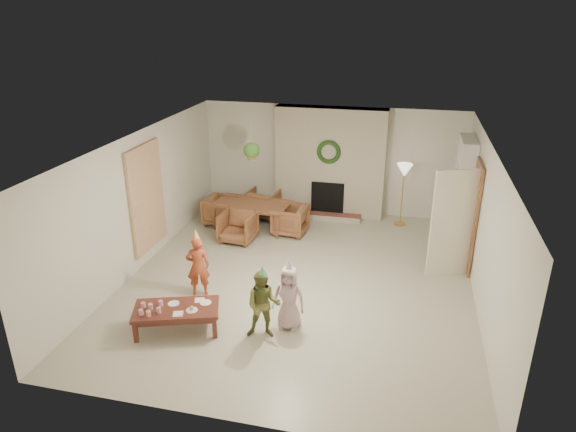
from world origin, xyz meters
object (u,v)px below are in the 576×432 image
(dining_table, at_px, (251,216))
(dining_chair_far, at_px, (263,204))
(dining_chair_left, at_px, (222,211))
(dining_chair_right, at_px, (290,220))
(child_plaid, at_px, (263,305))
(coffee_table_top, at_px, (176,309))
(child_pink, at_px, (289,298))
(dining_chair_near, at_px, (238,227))
(child_red, at_px, (198,266))

(dining_table, xyz_separation_m, dining_chair_far, (0.07, 0.72, 0.03))
(dining_chair_left, bearing_deg, dining_chair_far, -45.00)
(dining_chair_right, relative_size, child_plaid, 0.66)
(dining_chair_right, height_order, child_plaid, child_plaid)
(dining_chair_left, bearing_deg, child_plaid, -146.29)
(dining_chair_far, bearing_deg, child_plaid, 111.47)
(dining_chair_left, xyz_separation_m, coffee_table_top, (0.76, -4.02, 0.04))
(dining_chair_right, height_order, child_pink, child_pink)
(child_pink, bearing_deg, dining_chair_near, 125.98)
(child_plaid, bearing_deg, coffee_table_top, 176.47)
(child_pink, bearing_deg, dining_table, 119.48)
(dining_chair_far, height_order, child_pink, child_pink)
(dining_chair_near, distance_m, child_red, 2.20)
(dining_chair_near, distance_m, child_pink, 3.28)
(dining_chair_left, distance_m, coffee_table_top, 4.10)
(dining_chair_near, distance_m, dining_chair_left, 1.02)
(dining_chair_left, xyz_separation_m, dining_chair_right, (1.61, -0.16, 0.00))
(dining_chair_far, xyz_separation_m, coffee_table_top, (-0.03, -4.67, 0.04))
(dining_chair_right, relative_size, coffee_table_top, 0.56)
(dining_chair_right, bearing_deg, dining_chair_near, -51.34)
(child_red, distance_m, child_plaid, 1.66)
(dining_chair_right, relative_size, child_pink, 0.68)
(dining_chair_near, bearing_deg, coffee_table_top, -82.43)
(dining_table, height_order, child_pink, child_pink)
(dining_chair_right, relative_size, child_red, 0.66)
(child_plaid, relative_size, child_pink, 1.04)
(dining_table, distance_m, dining_chair_far, 0.72)
(child_red, bearing_deg, child_pink, 138.09)
(coffee_table_top, bearing_deg, dining_chair_near, 73.36)
(dining_chair_far, distance_m, dining_chair_right, 1.15)
(dining_table, relative_size, dining_chair_near, 2.34)
(child_plaid, xyz_separation_m, child_pink, (0.31, 0.31, -0.02))
(coffee_table_top, bearing_deg, child_pink, -2.67)
(dining_chair_left, relative_size, child_pink, 0.68)
(dining_table, distance_m, child_plaid, 4.05)
(child_plaid, bearing_deg, dining_chair_right, 87.04)
(dining_chair_far, bearing_deg, dining_chair_left, 45.00)
(dining_chair_left, relative_size, dining_chair_right, 1.00)
(dining_table, height_order, child_red, child_red)
(dining_table, bearing_deg, child_red, -85.06)
(coffee_table_top, height_order, child_pink, child_pink)
(dining_table, distance_m, child_pink, 3.87)
(dining_chair_near, bearing_deg, dining_table, 90.00)
(dining_chair_left, bearing_deg, dining_table, -90.00)
(dining_chair_left, relative_size, coffee_table_top, 0.56)
(child_red, bearing_deg, child_plaid, 124.21)
(dining_chair_near, bearing_deg, dining_chair_left, 135.00)
(dining_chair_right, bearing_deg, dining_chair_left, -90.00)
(dining_chair_far, distance_m, child_plaid, 4.70)
(dining_chair_far, relative_size, child_red, 0.66)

